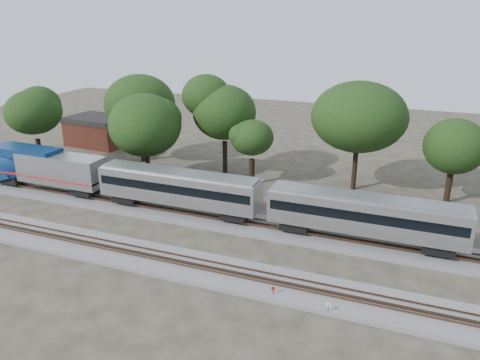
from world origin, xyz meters
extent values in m
plane|color=#383328|center=(0.00, 0.00, 0.00)|extent=(160.00, 160.00, 0.00)
cube|color=slate|center=(0.00, 6.00, 0.20)|extent=(160.00, 5.00, 0.40)
cube|color=brown|center=(0.00, 5.28, 0.66)|extent=(160.00, 0.08, 0.15)
cube|color=brown|center=(0.00, 6.72, 0.66)|extent=(160.00, 0.08, 0.15)
cube|color=slate|center=(0.00, -4.00, 0.20)|extent=(160.00, 5.00, 0.40)
cube|color=brown|center=(0.00, -4.72, 0.66)|extent=(160.00, 0.08, 0.15)
cube|color=brown|center=(0.00, -3.28, 0.66)|extent=(160.00, 0.08, 0.15)
cube|color=silver|center=(-24.39, 6.00, 3.46)|extent=(11.34, 3.21, 3.53)
ellipsoid|color=navy|center=(-32.52, 6.00, 3.19)|extent=(5.78, 3.34, 4.92)
cube|color=navy|center=(-29.63, 6.00, 5.12)|extent=(9.10, 3.15, 1.07)
cube|color=black|center=(-31.99, 6.00, 4.26)|extent=(0.48, 2.46, 1.40)
cube|color=#AD1A23|center=(-25.67, 6.00, 2.55)|extent=(13.91, 3.25, 0.19)
cube|color=black|center=(-32.36, 6.00, 1.21)|extent=(2.78, 2.35, 0.96)
cube|color=black|center=(-21.12, 6.00, 1.21)|extent=(2.78, 2.35, 0.96)
cube|color=silver|center=(-8.29, 6.00, 3.30)|extent=(18.62, 3.21, 3.21)
cube|color=black|center=(-8.29, 6.00, 3.62)|extent=(17.98, 3.26, 0.96)
cube|color=gray|center=(-8.29, 6.00, 4.96)|extent=(18.19, 2.57, 0.37)
cube|color=black|center=(-15.03, 6.00, 1.21)|extent=(2.78, 2.35, 0.96)
cube|color=black|center=(-1.55, 6.00, 1.21)|extent=(2.78, 2.35, 0.96)
cube|color=silver|center=(11.77, 6.00, 3.30)|extent=(18.62, 3.21, 3.21)
cube|color=black|center=(11.77, 6.00, 3.62)|extent=(17.98, 3.26, 0.96)
cube|color=gray|center=(11.77, 6.00, 4.96)|extent=(18.19, 2.57, 0.37)
cube|color=black|center=(5.03, 6.00, 1.21)|extent=(2.78, 2.35, 0.96)
cube|color=black|center=(18.52, 6.00, 1.21)|extent=(2.78, 2.35, 0.96)
cylinder|color=#512D19|center=(6.39, -5.73, 0.46)|extent=(0.06, 0.06, 0.93)
cylinder|color=#A20B11|center=(6.39, -5.73, 0.88)|extent=(0.33, 0.03, 0.33)
cylinder|color=#512D19|center=(10.89, -6.39, 0.50)|extent=(0.07, 0.07, 0.99)
cylinder|color=silver|center=(10.89, -6.39, 0.94)|extent=(0.34, 0.15, 0.35)
cube|color=#512D19|center=(7.32, -5.38, 0.15)|extent=(0.57, 0.44, 0.30)
cube|color=brown|center=(-35.25, 27.39, 1.97)|extent=(10.44, 7.75, 3.95)
cube|color=black|center=(-35.25, 27.39, 4.39)|extent=(10.66, 7.96, 0.89)
cylinder|color=black|center=(-34.58, 13.04, 2.25)|extent=(0.70, 0.70, 4.50)
ellipsoid|color=black|center=(-34.58, 13.04, 8.36)|extent=(8.49, 8.49, 7.21)
cylinder|color=black|center=(-23.17, 22.09, 2.35)|extent=(0.70, 0.70, 4.69)
ellipsoid|color=black|center=(-23.17, 22.09, 8.72)|extent=(8.85, 8.85, 7.52)
cylinder|color=black|center=(-17.30, 14.06, 2.09)|extent=(0.70, 0.70, 4.18)
ellipsoid|color=black|center=(-17.30, 14.06, 7.76)|extent=(7.88, 7.88, 6.70)
cylinder|color=black|center=(-9.10, 20.88, 2.35)|extent=(0.70, 0.70, 4.71)
ellipsoid|color=black|center=(-9.10, 20.88, 8.74)|extent=(8.88, 8.88, 7.54)
cylinder|color=black|center=(-4.24, 18.41, 1.70)|extent=(0.70, 0.70, 3.40)
ellipsoid|color=black|center=(-4.24, 18.41, 6.32)|extent=(6.41, 6.41, 5.45)
cylinder|color=black|center=(8.55, 21.30, 2.54)|extent=(0.70, 0.70, 5.08)
ellipsoid|color=black|center=(8.55, 21.30, 9.43)|extent=(9.57, 9.57, 8.14)
cylinder|color=black|center=(19.60, 20.75, 1.88)|extent=(0.70, 0.70, 3.76)
ellipsoid|color=black|center=(19.60, 20.75, 6.97)|extent=(7.08, 7.08, 6.02)
camera|label=1|loc=(15.55, -36.23, 21.33)|focal=35.00mm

